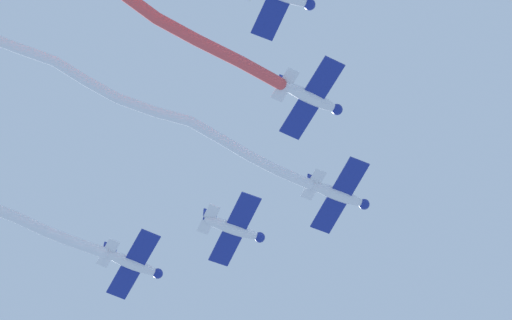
# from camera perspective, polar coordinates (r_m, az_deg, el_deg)

# --- Properties ---
(airplane_lead) EXTENTS (5.50, 7.25, 1.79)m
(airplane_lead) POSITION_cam_1_polar(r_m,az_deg,el_deg) (88.54, 4.14, -1.73)
(airplane_lead) COLOR silver
(smoke_trail_lead) EXTENTS (26.69, 5.58, 3.83)m
(smoke_trail_lead) POSITION_cam_1_polar(r_m,az_deg,el_deg) (86.41, -5.19, 2.50)
(smoke_trail_lead) COLOR white
(airplane_left_wing) EXTENTS (5.51, 7.26, 1.79)m
(airplane_left_wing) POSITION_cam_1_polar(r_m,az_deg,el_deg) (90.16, -1.10, -3.43)
(airplane_left_wing) COLOR silver
(airplane_right_wing) EXTENTS (5.44, 7.23, 1.79)m
(airplane_right_wing) POSITION_cam_1_polar(r_m,az_deg,el_deg) (84.25, 2.76, 3.13)
(airplane_right_wing) COLOR silver
(airplane_slot) EXTENTS (5.45, 7.23, 1.79)m
(airplane_slot) POSITION_cam_1_polar(r_m,az_deg,el_deg) (92.35, -6.16, -5.15)
(airplane_slot) COLOR silver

